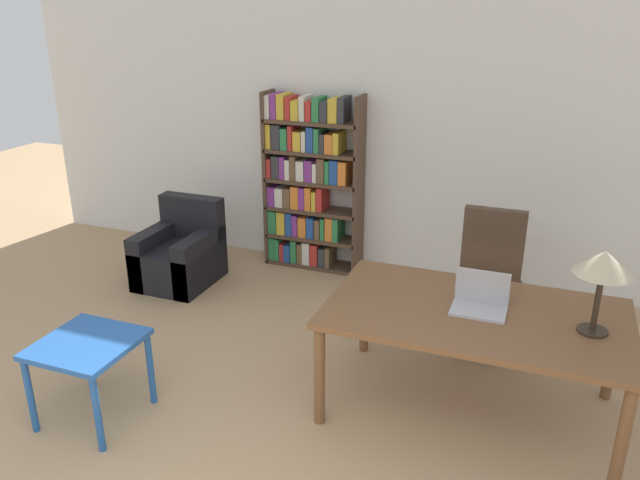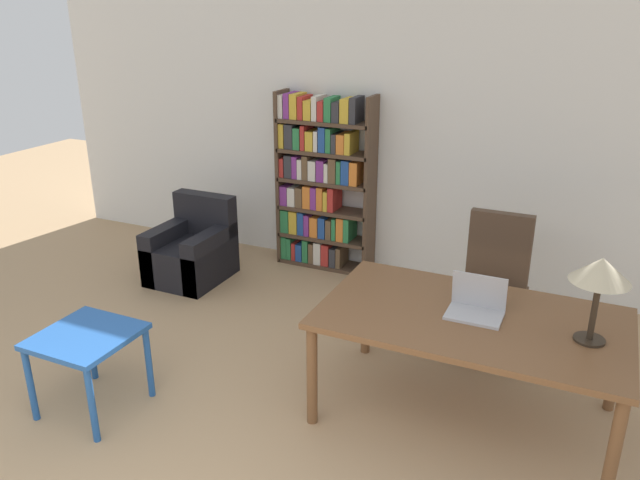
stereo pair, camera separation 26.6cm
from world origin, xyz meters
TOP-DOWN VIEW (x-y plane):
  - wall_back at (0.00, 4.53)m, footprint 8.00×0.06m
  - desk at (1.10, 2.44)m, footprint 1.86×1.07m
  - laptop at (1.11, 2.47)m, footprint 0.34×0.24m
  - table_lamp at (1.77, 2.42)m, footprint 0.33×0.33m
  - office_chair at (1.07, 3.41)m, footprint 0.50×0.50m
  - side_table_blue at (-1.16, 1.49)m, footprint 0.58×0.60m
  - armchair at (-1.81, 3.52)m, footprint 0.64×0.74m
  - bookshelf at (-0.82, 4.34)m, footprint 0.98×0.28m

SIDE VIEW (x-z plane):
  - armchair at x=-1.81m, z-range -0.13..0.66m
  - side_table_blue at x=-1.16m, z-range 0.19..0.75m
  - office_chair at x=1.07m, z-range -0.05..1.02m
  - desk at x=1.10m, z-range 0.29..1.03m
  - laptop at x=1.11m, z-range 0.66..0.91m
  - bookshelf at x=-0.82m, z-range -0.01..1.74m
  - table_lamp at x=1.77m, z-range 0.90..1.41m
  - wall_back at x=0.00m, z-range 0.00..2.70m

